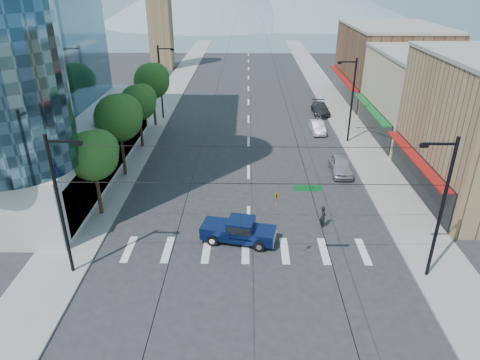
{
  "coord_description": "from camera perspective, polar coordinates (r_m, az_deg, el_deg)",
  "views": [
    {
      "loc": [
        -0.15,
        -22.06,
        16.59
      ],
      "look_at": [
        -0.65,
        6.06,
        3.0
      ],
      "focal_mm": 32.0,
      "sensor_mm": 36.0,
      "label": 1
    }
  ],
  "objects": [
    {
      "name": "lamp_pole_ne",
      "position": [
        46.84,
        14.59,
        10.58
      ],
      "size": [
        2.0,
        0.25,
        9.0
      ],
      "color": "black",
      "rests_on": "ground"
    },
    {
      "name": "sidewalk_right",
      "position": [
        65.36,
        11.9,
        10.62
      ],
      "size": [
        4.0,
        120.0,
        0.15
      ],
      "primitive_type": "cube",
      "color": "gray",
      "rests_on": "ground"
    },
    {
      "name": "signal_rig",
      "position": [
        24.21,
        1.71,
        -3.78
      ],
      "size": [
        21.8,
        0.2,
        9.0
      ],
      "color": "black",
      "rests_on": "ground"
    },
    {
      "name": "tree_near",
      "position": [
        32.35,
        -18.82,
        3.35
      ],
      "size": [
        3.65,
        3.64,
        6.71
      ],
      "color": "black",
      "rests_on": "ground"
    },
    {
      "name": "tree_far",
      "position": [
        51.54,
        -11.54,
        12.97
      ],
      "size": [
        4.09,
        4.09,
        7.52
      ],
      "color": "black",
      "rests_on": "ground"
    },
    {
      "name": "lamp_pole_nw",
      "position": [
        54.37,
        -10.43,
        13.01
      ],
      "size": [
        2.0,
        0.25,
        9.0
      ],
      "color": "black",
      "rests_on": "ground"
    },
    {
      "name": "tree_midnear",
      "position": [
        38.42,
        -15.7,
        8.2
      ],
      "size": [
        4.09,
        4.09,
        7.52
      ],
      "color": "black",
      "rests_on": "ground"
    },
    {
      "name": "clock_tower",
      "position": [
        85.84,
        -10.71,
        21.42
      ],
      "size": [
        4.8,
        4.8,
        20.4
      ],
      "color": "#8C6B4C",
      "rests_on": "ground"
    },
    {
      "name": "sidewalk_left",
      "position": [
        65.3,
        -9.64,
        10.79
      ],
      "size": [
        4.0,
        120.0,
        0.15
      ],
      "primitive_type": "cube",
      "color": "gray",
      "rests_on": "ground"
    },
    {
      "name": "pickup_truck",
      "position": [
        29.23,
        -0.25,
        -6.67
      ],
      "size": [
        5.35,
        2.76,
        1.73
      ],
      "rotation": [
        0.0,
        0.0,
        -0.2
      ],
      "color": "#08143C",
      "rests_on": "ground"
    },
    {
      "name": "shop_far",
      "position": [
        66.27,
        19.33,
        14.34
      ],
      "size": [
        12.0,
        18.0,
        10.0
      ],
      "primitive_type": "cube",
      "color": "brown",
      "rests_on": "ground"
    },
    {
      "name": "parked_car_near",
      "position": [
        40.28,
        13.28,
        1.95
      ],
      "size": [
        2.01,
        4.61,
        1.55
      ],
      "primitive_type": "imported",
      "rotation": [
        0.0,
        0.0,
        -0.04
      ],
      "color": "#ACACB0",
      "rests_on": "ground"
    },
    {
      "name": "ground",
      "position": [
        27.6,
        1.15,
        -11.16
      ],
      "size": [
        160.0,
        160.0,
        0.0
      ],
      "primitive_type": "plane",
      "color": "#28282B",
      "rests_on": "ground"
    },
    {
      "name": "parked_car_mid",
      "position": [
        50.49,
        10.27,
        6.99
      ],
      "size": [
        1.54,
        4.07,
        1.32
      ],
      "primitive_type": "imported",
      "rotation": [
        0.0,
        0.0,
        0.04
      ],
      "color": "silver",
      "rests_on": "ground"
    },
    {
      "name": "pedestrian",
      "position": [
        31.45,
        11.02,
        -4.78
      ],
      "size": [
        0.42,
        0.63,
        1.69
      ],
      "primitive_type": "imported",
      "rotation": [
        0.0,
        0.0,
        1.54
      ],
      "color": "black",
      "rests_on": "ground"
    },
    {
      "name": "shop_mid",
      "position": [
        51.71,
        24.32,
        10.02
      ],
      "size": [
        12.0,
        14.0,
        9.0
      ],
      "primitive_type": "cube",
      "color": "tan",
      "rests_on": "ground"
    },
    {
      "name": "parked_car_far",
      "position": [
        57.47,
        10.69,
        9.32
      ],
      "size": [
        2.06,
        4.97,
        1.44
      ],
      "primitive_type": "imported",
      "rotation": [
        0.0,
        0.0,
        0.01
      ],
      "color": "#303033",
      "rests_on": "ground"
    },
    {
      "name": "tree_midfar",
      "position": [
        45.06,
        -13.25,
        10.2
      ],
      "size": [
        3.65,
        3.64,
        6.71
      ],
      "color": "black",
      "rests_on": "ground"
    }
  ]
}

